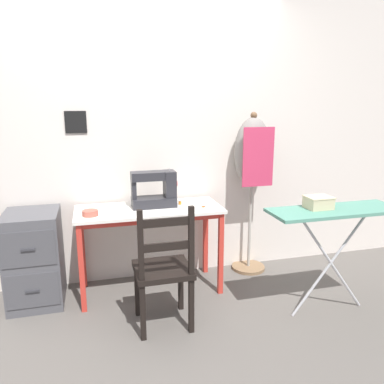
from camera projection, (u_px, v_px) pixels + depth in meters
name	position (u px, v px, depth m)	size (l,w,h in m)	color
ground_plane	(156.00, 304.00, 3.04)	(14.00, 14.00, 0.00)	#5B5651
wall_back	(142.00, 140.00, 3.29)	(10.00, 0.06, 2.55)	silver
sewing_table	(150.00, 219.00, 3.12)	(1.20, 0.51, 0.74)	silver
sewing_machine	(156.00, 190.00, 3.13)	(0.38, 0.18, 0.32)	#28282D
fabric_bowl	(90.00, 213.00, 2.89)	(0.12, 0.12, 0.04)	#B25647
scissors	(206.00, 207.00, 3.13)	(0.12, 0.09, 0.01)	silver
thread_spool_near_machine	(180.00, 203.00, 3.21)	(0.03, 0.03, 0.04)	orange
wooden_chair	(163.00, 270.00, 2.64)	(0.40, 0.38, 0.93)	black
filing_cabinet	(35.00, 258.00, 2.99)	(0.41, 0.49, 0.76)	#4C4C51
dress_form	(252.00, 159.00, 3.44)	(0.34, 0.32, 1.51)	#846647
ironing_board	(335.00, 215.00, 2.76)	(1.00, 0.33, 0.83)	#518E7A
storage_box	(318.00, 202.00, 2.76)	(0.19, 0.16, 0.09)	beige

